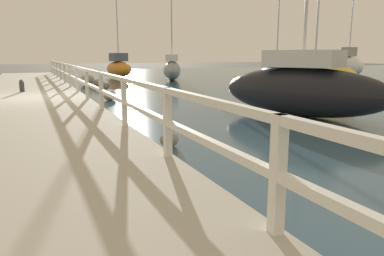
% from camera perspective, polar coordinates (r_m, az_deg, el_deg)
% --- Properties ---
extents(ground_plane, '(120.00, 120.00, 0.00)m').
position_cam_1_polar(ground_plane, '(13.59, -23.18, 2.99)').
color(ground_plane, '#4C473D').
extents(dock_walkway, '(3.49, 36.00, 0.32)m').
position_cam_1_polar(dock_walkway, '(13.57, -23.24, 3.66)').
color(dock_walkway, '#B2AD9E').
rests_on(dock_walkway, ground).
extents(railing, '(0.10, 32.50, 0.96)m').
position_cam_1_polar(railing, '(13.61, -16.52, 7.57)').
color(railing, white).
rests_on(railing, dock_walkway).
extents(boulder_mid_strip, '(0.59, 0.53, 0.44)m').
position_cam_1_polar(boulder_mid_strip, '(20.50, -14.02, 6.64)').
color(boulder_mid_strip, slate).
rests_on(boulder_mid_strip, ground).
extents(boulder_upstream, '(0.49, 0.44, 0.37)m').
position_cam_1_polar(boulder_upstream, '(14.55, -12.43, 4.84)').
color(boulder_upstream, gray).
rests_on(boulder_upstream, ground).
extents(boulder_far_strip, '(0.51, 0.46, 0.38)m').
position_cam_1_polar(boulder_far_strip, '(20.80, -14.15, 6.62)').
color(boulder_far_strip, '#666056').
rests_on(boulder_far_strip, ground).
extents(boulder_downstream, '(0.50, 0.45, 0.37)m').
position_cam_1_polar(boulder_downstream, '(18.94, -13.19, 6.23)').
color(boulder_downstream, slate).
rests_on(boulder_downstream, ground).
extents(boulder_near_dock, '(0.36, 0.33, 0.27)m').
position_cam_1_polar(boulder_near_dock, '(7.11, -3.51, -1.77)').
color(boulder_near_dock, gray).
rests_on(boulder_near_dock, ground).
extents(boulder_water_edge, '(0.79, 0.71, 0.59)m').
position_cam_1_polar(boulder_water_edge, '(22.18, -15.66, 7.08)').
color(boulder_water_edge, gray).
rests_on(boulder_water_edge, ground).
extents(mooring_bollard, '(0.18, 0.18, 0.46)m').
position_cam_1_polar(mooring_bollard, '(15.63, -24.52, 5.89)').
color(mooring_bollard, '#333338').
rests_on(mooring_bollard, dock_walkway).
extents(sailboat_gray, '(2.59, 4.25, 5.52)m').
position_cam_1_polar(sailboat_gray, '(25.60, -3.07, 8.95)').
color(sailboat_gray, gray).
rests_on(sailboat_gray, water_surface).
extents(sailboat_white, '(1.49, 3.38, 5.82)m').
position_cam_1_polar(sailboat_white, '(31.99, 22.69, 8.85)').
color(sailboat_white, white).
rests_on(sailboat_white, water_surface).
extents(sailboat_yellow, '(1.11, 5.36, 6.04)m').
position_cam_1_polar(sailboat_yellow, '(18.83, 18.12, 7.71)').
color(sailboat_yellow, gold).
rests_on(sailboat_yellow, water_surface).
extents(sailboat_orange, '(1.91, 3.83, 7.91)m').
position_cam_1_polar(sailboat_orange, '(29.36, -11.10, 9.07)').
color(sailboat_orange, orange).
rests_on(sailboat_orange, water_surface).
extents(sailboat_black, '(3.47, 5.11, 7.19)m').
position_cam_1_polar(sailboat_black, '(10.94, 16.38, 5.81)').
color(sailboat_black, black).
rests_on(sailboat_black, water_surface).
extents(sailboat_blue, '(3.13, 5.42, 6.95)m').
position_cam_1_polar(sailboat_blue, '(27.03, 12.71, 8.50)').
color(sailboat_blue, '#2D4C9E').
rests_on(sailboat_blue, water_surface).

